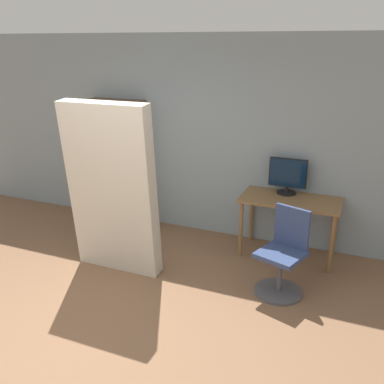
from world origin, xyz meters
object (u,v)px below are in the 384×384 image
(bookshelf, at_px, (113,161))
(monitor, at_px, (288,176))
(mattress_near, at_px, (112,191))
(office_chair, at_px, (283,259))

(bookshelf, bearing_deg, monitor, -0.38)
(mattress_near, bearing_deg, monitor, 37.96)
(office_chair, relative_size, mattress_near, 0.47)
(office_chair, xyz_separation_m, mattress_near, (-1.91, -0.29, 0.62))
(office_chair, bearing_deg, mattress_near, -171.39)
(monitor, relative_size, mattress_near, 0.24)
(bookshelf, bearing_deg, office_chair, -21.11)
(office_chair, height_order, bookshelf, bookshelf)
(monitor, xyz_separation_m, mattress_near, (-1.71, -1.34, 0.00))
(monitor, height_order, office_chair, monitor)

